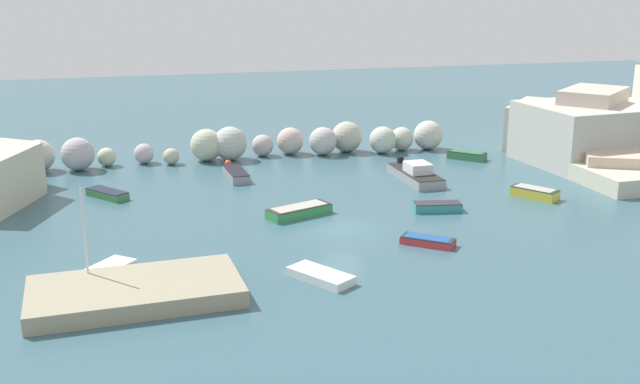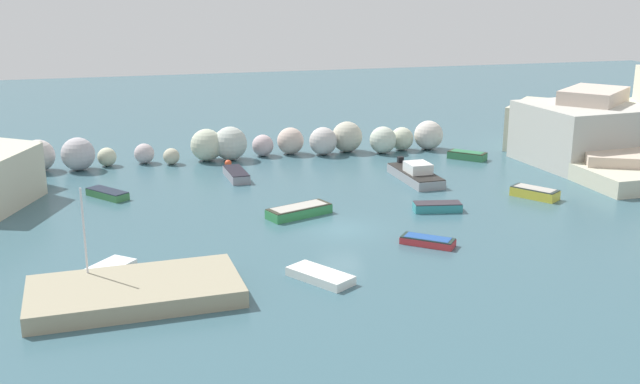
# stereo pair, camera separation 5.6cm
# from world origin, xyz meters

# --- Properties ---
(cove_water) EXTENTS (160.00, 160.00, 0.00)m
(cove_water) POSITION_xyz_m (0.00, 0.00, 0.00)
(cove_water) COLOR #395E6B
(cove_water) RESTS_ON ground
(cliff_headland_right) EXTENTS (19.26, 22.18, 7.38)m
(cliff_headland_right) POSITION_xyz_m (27.59, 12.06, 2.34)
(cliff_headland_right) COLOR #BAB8AD
(cliff_headland_right) RESTS_ON ground
(rock_breakwater) EXTENTS (35.14, 4.10, 2.79)m
(rock_breakwater) POSITION_xyz_m (-1.34, 19.85, 1.22)
(rock_breakwater) COLOR beige
(rock_breakwater) RESTS_ON ground
(stone_dock) EXTENTS (10.03, 5.59, 0.84)m
(stone_dock) POSITION_xyz_m (-12.35, -7.48, 0.42)
(stone_dock) COLOR #9D9478
(stone_dock) RESTS_ON ground
(channel_buoy) EXTENTS (0.56, 0.56, 0.56)m
(channel_buoy) POSITION_xyz_m (-4.26, 17.52, 0.28)
(channel_buoy) COLOR #E04C28
(channel_buoy) RESTS_ON cove_water
(moored_boat_0) EXTENTS (2.95, 3.34, 0.54)m
(moored_boat_0) POSITION_xyz_m (-13.65, 10.78, 0.27)
(moored_boat_0) COLOR #408149
(moored_boat_0) RESTS_ON cove_water
(moored_boat_1) EXTENTS (4.78, 5.18, 5.12)m
(moored_boat_1) POSITION_xyz_m (-14.51, -5.58, 0.39)
(moored_boat_1) COLOR white
(moored_boat_1) RESTS_ON cove_water
(moored_boat_2) EXTENTS (3.12, 3.73, 0.45)m
(moored_boat_2) POSITION_xyz_m (-3.30, -7.41, 0.23)
(moored_boat_2) COLOR white
(moored_boat_2) RESTS_ON cove_water
(moored_boat_3) EXTENTS (2.27, 6.24, 1.46)m
(moored_boat_3) POSITION_xyz_m (8.66, 9.49, 0.51)
(moored_boat_3) COLOR gray
(moored_boat_3) RESTS_ON cove_water
(moored_boat_4) EXTENTS (3.08, 3.11, 0.65)m
(moored_boat_4) POSITION_xyz_m (15.48, 14.91, 0.34)
(moored_boat_4) COLOR #367B4B
(moored_boat_4) RESTS_ON cove_water
(moored_boat_5) EXTENTS (2.84, 3.35, 0.70)m
(moored_boat_5) POSITION_xyz_m (14.87, 3.06, 0.37)
(moored_boat_5) COLOR yellow
(moored_boat_5) RESTS_ON cove_water
(moored_boat_6) EXTENTS (1.51, 3.97, 0.67)m
(moored_boat_6) POSITION_xyz_m (-4.23, 13.55, 0.34)
(moored_boat_6) COLOR gray
(moored_boat_6) RESTS_ON cove_water
(moored_boat_7) EXTENTS (3.24, 1.69, 0.59)m
(moored_boat_7) POSITION_xyz_m (7.10, 1.89, 0.29)
(moored_boat_7) COLOR teal
(moored_boat_7) RESTS_ON cove_water
(moored_boat_8) EXTENTS (3.03, 2.79, 0.47)m
(moored_boat_8) POSITION_xyz_m (3.95, -3.97, 0.25)
(moored_boat_8) COLOR red
(moored_boat_8) RESTS_ON cove_water
(moored_boat_9) EXTENTS (4.48, 2.88, 0.65)m
(moored_boat_9) POSITION_xyz_m (-1.82, 3.28, 0.34)
(moored_boat_9) COLOR #33894A
(moored_boat_9) RESTS_ON cove_water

